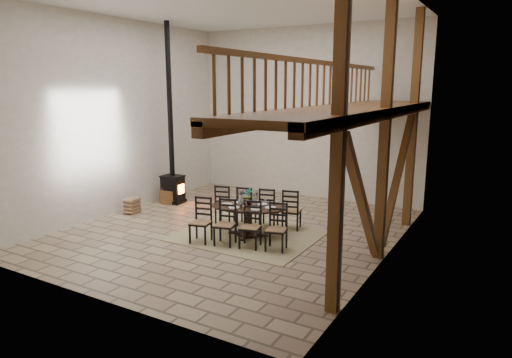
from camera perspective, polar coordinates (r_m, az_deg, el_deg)
The scene contains 7 objects.
ground at distance 10.69m, azimuth -2.85°, elevation -6.42°, with size 8.00×8.00×0.00m, color tan.
room_shell at distance 9.57m, azimuth 3.05°, elevation 9.85°, with size 7.02×8.02×5.01m.
rug at distance 10.30m, azimuth -0.97°, elevation -7.04°, with size 3.00×2.50×0.02m, color tan.
dining_table at distance 10.20m, azimuth -0.98°, elevation -5.21°, with size 2.44×2.29×1.08m.
wood_stove at distance 13.13m, azimuth -10.46°, elevation 1.92°, with size 0.64×0.51×5.00m.
log_basket at distance 13.33m, azimuth -10.76°, elevation -2.04°, with size 0.58×0.58×0.48m.
log_stack at distance 12.46m, azimuth -15.23°, elevation -3.24°, with size 0.34×0.43×0.40m.
Camera 1 is at (5.54, -8.52, 3.31)m, focal length 32.00 mm.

